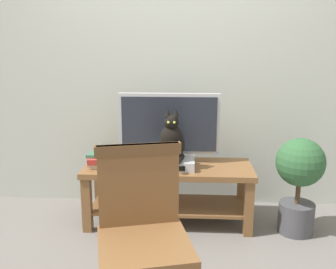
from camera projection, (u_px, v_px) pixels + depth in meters
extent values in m
plane|color=slate|center=(168.00, 258.00, 2.62)|extent=(12.00, 12.00, 0.00)
cube|color=#B7BCB2|center=(175.00, 49.00, 3.35)|extent=(7.00, 0.12, 2.80)
cube|color=brown|center=(168.00, 168.00, 3.08)|extent=(1.35, 0.51, 0.04)
cube|color=brown|center=(87.00, 205.00, 2.97)|extent=(0.07, 0.07, 0.44)
cube|color=brown|center=(249.00, 209.00, 2.90)|extent=(0.07, 0.07, 0.44)
cube|color=brown|center=(99.00, 186.00, 3.37)|extent=(0.07, 0.07, 0.44)
cube|color=brown|center=(242.00, 189.00, 3.30)|extent=(0.07, 0.07, 0.44)
cube|color=brown|center=(168.00, 205.00, 3.15)|extent=(1.25, 0.43, 0.02)
cube|color=#B7B7BC|center=(169.00, 160.00, 3.18)|extent=(0.38, 0.20, 0.03)
cube|color=#B7B7BC|center=(169.00, 155.00, 3.17)|extent=(0.06, 0.04, 0.05)
cube|color=#B7B7BC|center=(169.00, 124.00, 3.11)|extent=(0.82, 0.05, 0.50)
cube|color=#232833|center=(169.00, 124.00, 3.08)|extent=(0.77, 0.01, 0.44)
sphere|color=#2672F2|center=(218.00, 153.00, 3.11)|extent=(0.01, 0.01, 0.01)
cube|color=#BCBCC1|center=(172.00, 163.00, 3.01)|extent=(0.36, 0.26, 0.07)
cube|color=black|center=(171.00, 168.00, 2.89)|extent=(0.22, 0.01, 0.04)
ellipsoid|color=black|center=(172.00, 145.00, 2.98)|extent=(0.21, 0.24, 0.22)
ellipsoid|color=black|center=(172.00, 138.00, 2.94)|extent=(0.17, 0.16, 0.20)
sphere|color=black|center=(172.00, 122.00, 2.90)|extent=(0.11, 0.11, 0.11)
cone|color=black|center=(168.00, 113.00, 2.88)|extent=(0.05, 0.05, 0.06)
cone|color=black|center=(176.00, 113.00, 2.88)|extent=(0.05, 0.05, 0.06)
sphere|color=#B2C64C|center=(168.00, 122.00, 2.84)|extent=(0.02, 0.02, 0.02)
sphere|color=#B2C64C|center=(174.00, 122.00, 2.84)|extent=(0.02, 0.02, 0.02)
cylinder|color=black|center=(179.00, 159.00, 2.91)|extent=(0.08, 0.20, 0.04)
cylinder|color=brown|center=(175.00, 264.00, 2.16)|extent=(0.04, 0.04, 0.44)
cube|color=brown|center=(145.00, 246.00, 1.88)|extent=(0.55, 0.55, 0.04)
cube|color=brown|center=(139.00, 185.00, 2.02)|extent=(0.42, 0.14, 0.45)
cube|color=brown|center=(138.00, 150.00, 1.98)|extent=(0.45, 0.15, 0.06)
cube|color=beige|center=(103.00, 164.00, 3.05)|extent=(0.24, 0.18, 0.04)
cube|color=#B2332D|center=(102.00, 159.00, 3.04)|extent=(0.24, 0.20, 0.04)
cube|color=#38664C|center=(103.00, 155.00, 3.04)|extent=(0.24, 0.15, 0.03)
cylinder|color=#47474C|center=(296.00, 218.00, 2.97)|extent=(0.27, 0.27, 0.24)
cylinder|color=#332319|center=(297.00, 204.00, 2.95)|extent=(0.25, 0.25, 0.02)
cylinder|color=#4C3823|center=(298.00, 192.00, 2.93)|extent=(0.04, 0.04, 0.18)
sphere|color=#2D5B33|center=(300.00, 162.00, 2.87)|extent=(0.37, 0.37, 0.37)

